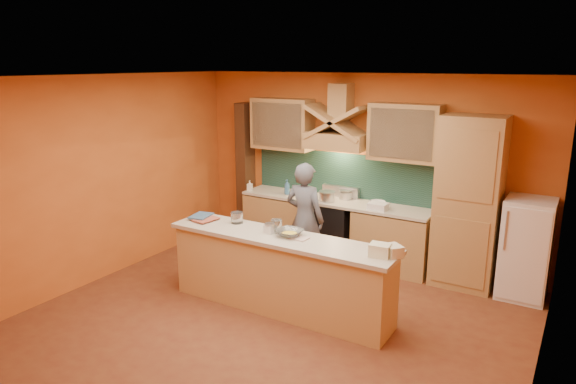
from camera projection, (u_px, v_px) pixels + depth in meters
The scene contains 36 objects.
floor at pixel (274, 321), 6.03m from camera, with size 5.50×5.00×0.01m, color brown.
ceiling at pixel (272, 77), 5.34m from camera, with size 5.50×5.00×0.01m, color white.
wall_back at pixel (362, 168), 7.77m from camera, with size 5.50×0.02×2.80m, color #CE6728.
wall_front at pixel (83, 289), 3.60m from camera, with size 5.50×0.02×2.80m, color #CE6728.
wall_left at pixel (105, 178), 7.05m from camera, with size 0.02×5.00×2.80m, color #CE6728.
wall_right at pixel (549, 252), 4.32m from camera, with size 0.02×5.00×2.80m, color #CE6728.
base_cabinet_left at pixel (281, 221), 8.38m from camera, with size 1.10×0.60×0.86m, color tan.
base_cabinet_right at pixel (393, 241), 7.43m from camera, with size 1.10×0.60×0.86m, color tan.
counter_top at pixel (334, 201), 7.79m from camera, with size 3.00×0.62×0.04m, color beige.
stove at pixel (334, 229), 7.90m from camera, with size 0.60×0.58×0.90m, color black.
backsplash at pixel (343, 175), 7.94m from camera, with size 3.00×0.03×0.70m, color #193831.
range_hood at pixel (337, 141), 7.60m from camera, with size 0.92×0.50×0.24m, color tan.
hood_chimney at pixel (341, 101), 7.54m from camera, with size 0.30×0.30×0.50m, color tan.
upper_cabinet_left at pixel (282, 124), 8.12m from camera, with size 1.00×0.35×0.80m, color tan.
upper_cabinet_right at pixel (405, 133), 7.13m from camera, with size 1.00×0.35×0.80m, color tan.
pantry_column at pixel (468, 203), 6.76m from camera, with size 0.80×0.60×2.30m, color tan.
fridge at pixel (526, 249), 6.51m from camera, with size 0.58×0.60×1.30m, color white.
trim_column_left at pixel (246, 171), 8.72m from camera, with size 0.20×0.30×2.30m, color #472816.
island_body at pixel (280, 275), 6.22m from camera, with size 2.80×0.55×0.88m, color tan.
island_top at pixel (280, 238), 6.10m from camera, with size 2.90×0.62×0.05m, color beige.
person at pixel (305, 219), 7.21m from camera, with size 0.59×0.39×1.61m, color slate.
pot_large at pixel (327, 198), 7.70m from camera, with size 0.23×0.23×0.14m, color silver.
pot_small at pixel (346, 196), 7.83m from camera, with size 0.20×0.20×0.14m, color silver.
soap_bottle_a at pixel (250, 186), 8.32m from camera, with size 0.08×0.08×0.17m, color white.
soap_bottle_b at pixel (287, 187), 8.09m from camera, with size 0.09×0.09×0.24m, color #376797.
bowl_back at pixel (377, 204), 7.43m from camera, with size 0.24×0.24×0.08m, color white.
dish_rack at pixel (378, 206), 7.27m from camera, with size 0.26×0.21×0.09m, color white.
book_lower at pixel (200, 218), 6.74m from camera, with size 0.23×0.31×0.03m, color #B2543F.
book_upper at pixel (193, 215), 6.81m from camera, with size 0.23×0.32×0.02m, color #3A5A80.
jar_large at pixel (237, 218), 6.57m from camera, with size 0.15×0.15×0.14m, color white.
jar_small at pixel (277, 226), 6.22m from camera, with size 0.13×0.13×0.15m, color silver.
kitchen_scale at pixel (270, 229), 6.20m from camera, with size 0.12×0.12×0.10m, color silver.
mixing_bowl at pixel (289, 233), 6.08m from camera, with size 0.31×0.31×0.08m, color white.
cloth at pixel (299, 238), 6.00m from camera, with size 0.22×0.16×0.01m, color beige.
grocery_bag_a at pixel (380, 250), 5.44m from camera, with size 0.21×0.17×0.14m, color #EBE8C1.
grocery_bag_b at pixel (393, 251), 5.45m from camera, with size 0.20×0.16×0.12m, color beige.
Camera 1 is at (2.94, -4.62, 2.95)m, focal length 32.00 mm.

